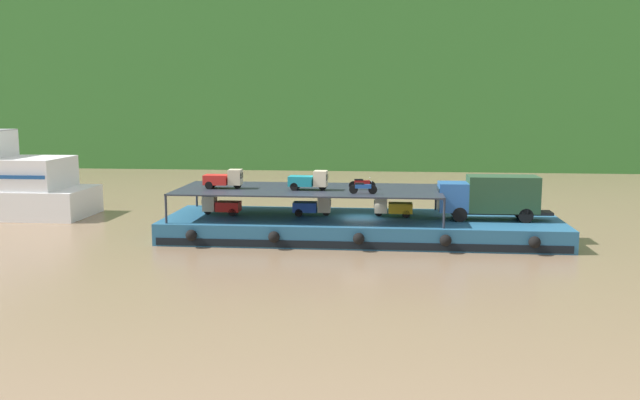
# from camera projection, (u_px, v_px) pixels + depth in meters

# --- Properties ---
(ground_plane) EXTENTS (400.00, 400.00, 0.00)m
(ground_plane) POSITION_uv_depth(u_px,v_px,m) (361.00, 238.00, 48.57)
(ground_plane) COLOR #7F664C
(hillside_far_bank) EXTENTS (136.93, 27.68, 33.98)m
(hillside_far_bank) POSITION_uv_depth(u_px,v_px,m) (377.00, 38.00, 103.61)
(hillside_far_bank) COLOR #33702D
(hillside_far_bank) RESTS_ON ground
(cargo_barge) EXTENTS (27.99, 9.06, 1.50)m
(cargo_barge) POSITION_uv_depth(u_px,v_px,m) (361.00, 228.00, 48.43)
(cargo_barge) COLOR #23567A
(cargo_barge) RESTS_ON ground
(covered_lorry) EXTENTS (7.87, 2.34, 3.10)m
(covered_lorry) POSITION_uv_depth(u_px,v_px,m) (491.00, 196.00, 47.05)
(covered_lorry) COLOR #285BA3
(covered_lorry) RESTS_ON cargo_barge
(cargo_rack) EXTENTS (18.79, 7.65, 2.00)m
(cargo_rack) POSITION_uv_depth(u_px,v_px,m) (309.00, 190.00, 48.44)
(cargo_rack) COLOR #232833
(cargo_rack) RESTS_ON cargo_barge
(mini_truck_lower_stern) EXTENTS (2.74, 1.21, 1.38)m
(mini_truck_lower_stern) POSITION_uv_depth(u_px,v_px,m) (221.00, 205.00, 49.28)
(mini_truck_lower_stern) COLOR red
(mini_truck_lower_stern) RESTS_ON cargo_barge
(mini_truck_lower_aft) EXTENTS (2.77, 1.24, 1.38)m
(mini_truck_lower_aft) POSITION_uv_depth(u_px,v_px,m) (313.00, 206.00, 48.92)
(mini_truck_lower_aft) COLOR #1E47B7
(mini_truck_lower_aft) RESTS_ON cargo_barge
(mini_truck_lower_mid) EXTENTS (2.74, 1.20, 1.38)m
(mini_truck_lower_mid) POSITION_uv_depth(u_px,v_px,m) (393.00, 207.00, 48.57)
(mini_truck_lower_mid) COLOR gold
(mini_truck_lower_mid) RESTS_ON cargo_barge
(mini_truck_upper_stern) EXTENTS (2.74, 1.21, 1.38)m
(mini_truck_upper_stern) POSITION_uv_depth(u_px,v_px,m) (224.00, 179.00, 48.54)
(mini_truck_upper_stern) COLOR red
(mini_truck_upper_stern) RESTS_ON cargo_rack
(mini_truck_upper_mid) EXTENTS (2.79, 1.29, 1.38)m
(mini_truck_upper_mid) POSITION_uv_depth(u_px,v_px,m) (309.00, 180.00, 47.71)
(mini_truck_upper_mid) COLOR teal
(mini_truck_upper_mid) RESTS_ON cargo_rack
(motorcycle_upper_port) EXTENTS (1.90, 0.55, 0.87)m
(motorcycle_upper_port) POSITION_uv_depth(u_px,v_px,m) (363.00, 188.00, 45.72)
(motorcycle_upper_port) COLOR black
(motorcycle_upper_port) RESTS_ON cargo_rack
(motorcycle_upper_centre) EXTENTS (1.90, 0.55, 0.87)m
(motorcycle_upper_centre) POSITION_uv_depth(u_px,v_px,m) (362.00, 183.00, 47.99)
(motorcycle_upper_centre) COLOR black
(motorcycle_upper_centre) RESTS_ON cargo_rack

